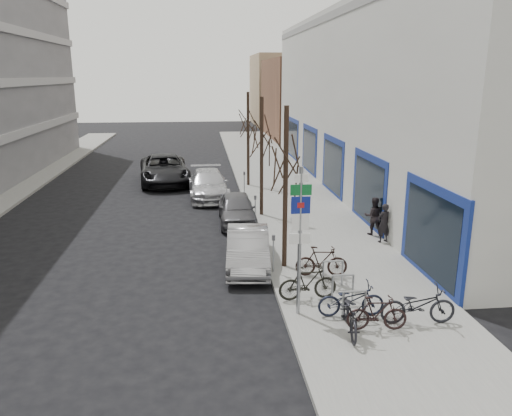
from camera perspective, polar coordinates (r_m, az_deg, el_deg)
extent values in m
plane|color=black|center=(13.76, -5.33, -12.93)|extent=(120.00, 120.00, 0.00)
cube|color=slate|center=(23.51, 5.23, -0.76)|extent=(5.00, 70.00, 0.15)
cube|color=#B7B7B2|center=(32.97, 25.47, 11.09)|extent=(20.00, 32.00, 10.00)
cube|color=brown|center=(53.83, 8.01, 12.25)|extent=(12.00, 14.00, 8.00)
cube|color=#937A5B|center=(68.55, 5.33, 13.30)|extent=(13.00, 12.00, 9.00)
cylinder|color=gray|center=(13.15, 4.99, -4.28)|extent=(0.10, 0.10, 4.20)
cube|color=white|center=(12.64, 5.20, 3.40)|extent=(0.35, 0.03, 0.22)
cube|color=#0C5926|center=(12.70, 5.17, 2.07)|extent=(0.55, 0.03, 0.28)
cube|color=navy|center=(12.80, 5.13, 0.33)|extent=(0.50, 0.03, 0.45)
cube|color=maroon|center=(12.79, 5.14, 0.32)|extent=(0.18, 0.02, 0.14)
cube|color=white|center=(12.92, 5.08, -1.60)|extent=(0.45, 0.03, 0.45)
cube|color=white|center=(13.05, 5.04, -3.50)|extent=(0.55, 0.03, 0.28)
cylinder|color=gray|center=(13.54, 9.91, -10.97)|extent=(0.06, 0.06, 0.80)
cylinder|color=gray|center=(13.71, 12.37, -10.76)|extent=(0.06, 0.06, 0.80)
cylinder|color=gray|center=(13.46, 11.24, -9.33)|extent=(0.60, 0.06, 0.06)
cylinder|color=gray|center=(14.50, 8.72, -9.10)|extent=(0.06, 0.06, 0.80)
cylinder|color=gray|center=(14.66, 11.01, -8.94)|extent=(0.06, 0.06, 0.80)
cylinder|color=gray|center=(14.42, 9.94, -7.57)|extent=(0.60, 0.06, 0.06)
cylinder|color=gray|center=(15.48, 7.68, -7.47)|extent=(0.06, 0.06, 0.80)
cylinder|color=gray|center=(15.63, 9.83, -7.33)|extent=(0.06, 0.06, 0.80)
cylinder|color=gray|center=(15.40, 8.82, -6.03)|extent=(0.60, 0.06, 0.06)
cylinder|color=black|center=(16.31, 3.37, 1.93)|extent=(0.16, 0.16, 5.50)
cylinder|color=black|center=(22.63, 0.64, 5.63)|extent=(0.16, 0.16, 5.50)
cylinder|color=black|center=(29.02, -0.90, 7.70)|extent=(0.16, 0.16, 5.50)
cylinder|color=gray|center=(16.36, 1.99, -5.51)|extent=(0.05, 0.05, 1.10)
cube|color=#3F3F44|center=(16.15, 2.01, -3.42)|extent=(0.10, 0.08, 0.18)
cylinder|color=gray|center=(21.56, -0.08, -0.42)|extent=(0.05, 0.05, 1.10)
cube|color=#3F3F44|center=(21.40, -0.08, 1.21)|extent=(0.10, 0.08, 0.18)
cylinder|color=gray|center=(26.88, -1.34, 2.68)|extent=(0.05, 0.05, 1.10)
cube|color=#3F3F44|center=(26.75, -1.35, 3.99)|extent=(0.10, 0.08, 0.18)
imported|color=black|center=(12.94, 10.75, -11.51)|extent=(0.77, 1.89, 1.12)
imported|color=black|center=(13.18, 13.65, -11.59)|extent=(1.59, 0.61, 0.94)
imported|color=black|center=(13.73, 10.82, -9.96)|extent=(1.81, 0.61, 1.09)
imported|color=black|center=(14.51, 5.95, -8.47)|extent=(1.74, 0.60, 1.04)
imported|color=black|center=(13.76, 18.05, -10.18)|extent=(1.99, 0.73, 1.19)
imported|color=black|center=(16.18, 7.49, -6.02)|extent=(1.73, 0.72, 1.02)
imported|color=#97969B|center=(17.13, -0.93, -4.67)|extent=(1.74, 4.13, 1.33)
imported|color=#535258|center=(22.16, -2.20, -0.08)|extent=(1.60, 3.94, 1.34)
imported|color=#B6B7BC|center=(26.95, -5.48, 2.71)|extent=(2.25, 5.10, 1.46)
imported|color=black|center=(30.99, -10.44, 4.37)|extent=(3.51, 6.42, 1.71)
imported|color=black|center=(19.78, 14.38, -1.68)|extent=(0.65, 0.54, 1.53)
imported|color=black|center=(20.63, 13.28, -0.87)|extent=(0.64, 0.49, 1.56)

